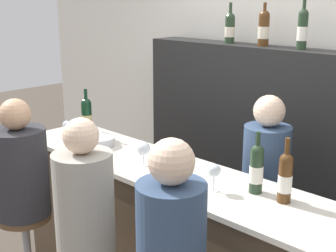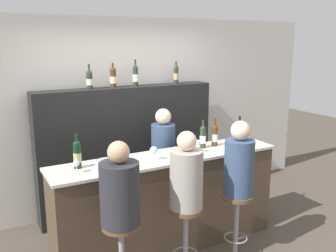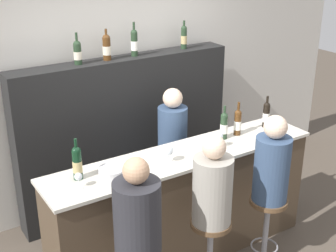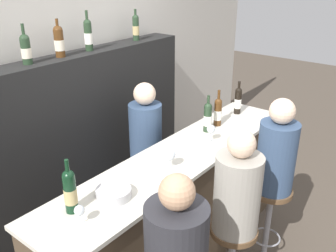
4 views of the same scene
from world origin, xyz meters
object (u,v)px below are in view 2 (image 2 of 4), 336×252
object	(u,v)px
wine_bottle_counter_3	(239,131)
guest_seated_middle	(186,176)
wine_glass_0	(76,164)
guest_seated_right	(239,163)
wine_bottle_counter_0	(77,154)
bar_stool_middle	(186,224)
wine_bottle_backbar_1	(113,77)
bartender	(163,170)
wine_bottle_counter_2	(215,135)
bar_stool_left	(121,241)
wine_bottle_counter_1	(203,137)
wine_bottle_backbar_0	(89,79)
guest_seated_left	(120,190)
bar_stool_right	(237,210)
wine_bottle_backbar_2	(135,75)
wine_glass_2	(198,143)
wine_bottle_backbar_3	(176,74)
metal_bowl	(106,164)

from	to	relation	value
wine_bottle_counter_3	guest_seated_middle	size ratio (longest dim) A/B	0.43
wine_glass_0	guest_seated_right	size ratio (longest dim) A/B	0.16
wine_bottle_counter_0	bar_stool_middle	xyz separation A→B (m)	(0.85, -0.64, -0.66)
wine_bottle_backbar_1	bartender	xyz separation A→B (m)	(0.43, -0.55, -1.15)
wine_bottle_counter_2	bar_stool_left	size ratio (longest dim) A/B	0.45
wine_bottle_counter_1	wine_bottle_counter_3	distance (m)	0.54
wine_bottle_backbar_0	bartender	distance (m)	1.46
wine_bottle_counter_0	bartender	size ratio (longest dim) A/B	0.23
guest_seated_left	bar_stool_middle	world-z (taller)	guest_seated_left
wine_bottle_backbar_0	bar_stool_middle	distance (m)	2.14
wine_bottle_backbar_1	guest_seated_middle	xyz separation A→B (m)	(0.06, -1.68, -0.78)
bar_stool_left	bar_stool_right	xyz separation A→B (m)	(1.30, 0.00, 0.00)
wine_bottle_backbar_0	wine_glass_0	bearing A→B (deg)	-114.14
wine_bottle_backbar_2	wine_glass_0	distance (m)	1.78
wine_bottle_counter_2	wine_bottle_backbar_1	bearing A→B (deg)	129.14
wine_bottle_counter_0	wine_bottle_counter_2	size ratio (longest dim) A/B	1.04
wine_glass_0	guest_seated_left	size ratio (longest dim) A/B	0.17
wine_bottle_counter_0	bar_stool_left	xyz separation A→B (m)	(0.18, -0.64, -0.66)
wine_bottle_counter_2	guest_seated_middle	distance (m)	1.03
bar_stool_middle	bar_stool_right	world-z (taller)	same
wine_glass_2	guest_seated_left	distance (m)	1.24
bar_stool_left	wine_bottle_counter_3	bearing A→B (deg)	19.35
wine_bottle_counter_1	wine_bottle_counter_3	size ratio (longest dim) A/B	1.01
wine_bottle_backbar_3	guest_seated_left	world-z (taller)	wine_bottle_backbar_3
wine_bottle_counter_3	guest_seated_left	size ratio (longest dim) A/B	0.44
wine_bottle_backbar_1	bar_stool_middle	world-z (taller)	wine_bottle_backbar_1
wine_bottle_counter_0	metal_bowl	xyz separation A→B (m)	(0.25, -0.09, -0.11)
wine_bottle_backbar_2	wine_bottle_backbar_3	bearing A→B (deg)	0.00
wine_glass_2	bar_stool_middle	world-z (taller)	wine_glass_2
wine_bottle_backbar_1	wine_bottle_backbar_3	xyz separation A→B (m)	(0.92, -0.00, -0.00)
wine_bottle_counter_2	metal_bowl	size ratio (longest dim) A/B	1.49
wine_glass_2	guest_seated_right	xyz separation A→B (m)	(0.18, -0.50, -0.11)
bar_stool_right	metal_bowl	bearing A→B (deg)	155.70
bar_stool_left	bartender	distance (m)	1.54
wine_bottle_backbar_2	wine_bottle_backbar_1	bearing A→B (deg)	180.00
wine_bottle_backbar_1	bar_stool_right	world-z (taller)	wine_bottle_backbar_1
wine_bottle_backbar_3	wine_bottle_counter_3	bearing A→B (deg)	-74.37
wine_bottle_backbar_2	bartender	bearing A→B (deg)	-77.97
wine_bottle_backbar_2	guest_seated_left	world-z (taller)	wine_bottle_backbar_2
guest_seated_left	bar_stool_right	distance (m)	1.39
guest_seated_right	wine_bottle_backbar_1	bearing A→B (deg)	112.30
wine_glass_0	metal_bowl	xyz separation A→B (m)	(0.31, 0.05, -0.06)
wine_bottle_counter_0	wine_bottle_counter_2	bearing A→B (deg)	-0.00
wine_glass_2	bar_stool_left	size ratio (longest dim) A/B	0.20
wine_bottle_counter_2	wine_bottle_counter_3	size ratio (longest dim) A/B	1.02
wine_bottle_backbar_0	wine_bottle_backbar_2	bearing A→B (deg)	0.00
metal_bowl	wine_bottle_counter_2	bearing A→B (deg)	3.71
wine_bottle_backbar_1	wine_glass_2	bearing A→B (deg)	-66.47
wine_glass_0	wine_glass_2	distance (m)	1.35
wine_glass_0	guest_seated_left	world-z (taller)	guest_seated_left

